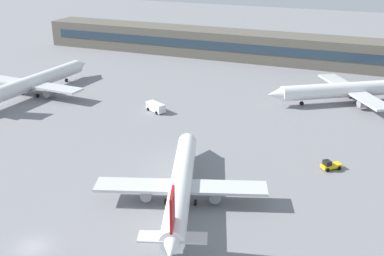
% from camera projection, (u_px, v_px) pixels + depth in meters
% --- Properties ---
extents(ground_plane, '(400.00, 400.00, 0.00)m').
position_uv_depth(ground_plane, '(163.00, 137.00, 97.34)').
color(ground_plane, gray).
extents(terminal_building, '(152.79, 12.13, 9.00)m').
position_uv_depth(terminal_building, '(255.00, 47.00, 156.76)').
color(terminal_building, '#5B564C').
rests_on(terminal_building, ground_plane).
extents(airplane_near, '(26.23, 36.71, 9.38)m').
position_uv_depth(airplane_near, '(181.00, 182.00, 73.62)').
color(airplane_near, white).
rests_on(airplane_near, ground_plane).
extents(airplane_mid, '(29.85, 42.79, 10.57)m').
position_uv_depth(airplane_mid, '(35.00, 82.00, 123.04)').
color(airplane_mid, white).
rests_on(airplane_mid, ground_plane).
extents(airplane_far, '(36.82, 27.15, 10.42)m').
position_uv_depth(airplane_far, '(348.00, 90.00, 116.82)').
color(airplane_far, white).
rests_on(airplane_far, ground_plane).
extents(baggage_tug_yellow, '(3.70, 3.50, 1.75)m').
position_uv_depth(baggage_tug_yellow, '(330.00, 165.00, 83.61)').
color(baggage_tug_yellow, yellow).
rests_on(baggage_tug_yellow, ground_plane).
extents(service_van_white, '(5.53, 4.21, 2.08)m').
position_uv_depth(service_van_white, '(156.00, 107.00, 111.22)').
color(service_van_white, white).
rests_on(service_van_white, ground_plane).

